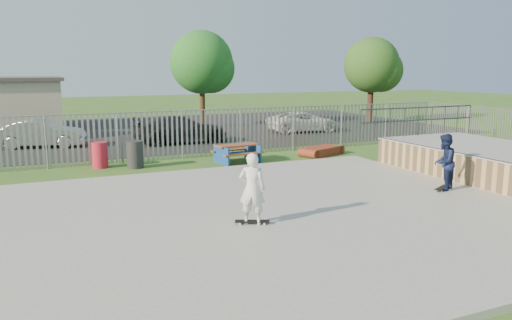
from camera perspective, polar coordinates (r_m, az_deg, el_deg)
name	(u,v)px	position (r m, az deg, el deg)	size (l,w,h in m)	color
ground	(244,221)	(12.36, -1.37, -6.97)	(120.00, 120.00, 0.00)	#365D20
concrete_slab	(244,218)	(12.34, -1.37, -6.63)	(15.00, 12.00, 0.15)	gray
quarter_pipe	(490,162)	(18.69, 25.18, -0.25)	(5.50, 7.05, 2.19)	tan
fence	(219,151)	(16.66, -4.31, 1.07)	(26.04, 16.02, 2.00)	gray
picnic_table	(237,153)	(19.94, -2.15, 0.79)	(1.84, 1.57, 0.72)	brown
funbox	(322,151)	(21.80, 7.50, 1.03)	(2.01, 1.49, 0.36)	maroon
trash_bin_red	(100,155)	(19.70, -17.41, 0.55)	(0.59, 0.59, 0.98)	#B51B2F
trash_bin_grey	(135,154)	(19.31, -13.66, 0.62)	(0.62, 0.62, 1.03)	#27272A
parking_lot	(119,132)	(30.46, -15.34, 3.07)	(40.00, 18.00, 0.02)	black
car_silver	(42,134)	(25.70, -23.29, 2.79)	(1.38, 3.95, 1.30)	#A7A7AC
car_dark	(181,129)	(25.28, -8.61, 3.48)	(1.91, 4.71, 1.37)	black
car_white	(303,122)	(29.64, 5.40, 4.38)	(1.97, 4.28, 1.19)	silver
tree_mid	(202,63)	(31.80, -6.24, 11.02)	(3.92, 3.92, 6.06)	#46331C
tree_right	(372,65)	(35.80, 13.08, 10.50)	(3.79, 3.79, 5.85)	#42251A
skateboard_a	(442,189)	(15.81, 20.50, -3.07)	(0.80, 0.55, 0.08)	black
skateboard_b	(252,222)	(11.62, -0.44, -7.13)	(0.81, 0.51, 0.08)	black
skater_navy	(444,162)	(15.65, 20.69, -0.23)	(0.81, 0.63, 1.67)	#141D3F
skater_white	(252,189)	(11.41, -0.45, -3.31)	(0.61, 0.40, 1.67)	white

